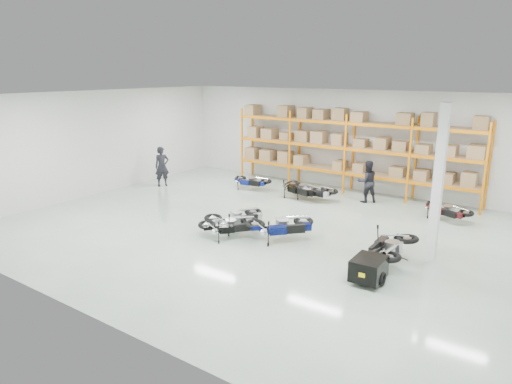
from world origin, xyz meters
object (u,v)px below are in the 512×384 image
Objects in this scene: moto_back_a at (251,179)px; person_back at (367,182)px; moto_touring_right at (390,242)px; moto_black_far_left at (230,222)px; moto_back_c at (301,186)px; moto_blue_centre at (281,222)px; moto_silver_left at (236,214)px; moto_back_b at (314,188)px; moto_back_d at (446,207)px; person_left at (162,167)px; trailer at (369,269)px.

person_back is at bearing -85.62° from moto_back_a.
moto_touring_right is 6.25m from person_back.
moto_black_far_left is 0.92× the size of moto_back_c.
moto_blue_centre is 1.07× the size of moto_silver_left.
moto_touring_right is at bearing -126.11° from moto_back_a.
moto_back_a is 0.93× the size of moto_back_b.
person_back reaches higher than moto_back_a.
moto_touring_right is at bearing -161.53° from moto_back_d.
person_left reaches higher than moto_back_b.
person_back is (2.46, 1.12, 0.31)m from moto_back_c.
moto_silver_left is at bearing -156.58° from moto_back_a.
person_back is (-2.89, 5.53, 0.27)m from moto_touring_right.
moto_silver_left is 0.93× the size of moto_touring_right.
moto_touring_right is 6.66m from moto_back_b.
moto_back_a is (-8.05, 6.11, 0.10)m from trailer.
person_left is (-3.82, -1.85, 0.44)m from moto_back_a.
person_left is at bearing 122.13° from moto_back_c.
person_left is at bearing 3.58° from moto_silver_left.
person_back reaches higher than moto_silver_left.
person_back is (2.37, 5.81, 0.32)m from moto_silver_left.
person_left reaches higher than moto_silver_left.
moto_back_b reaches higher than moto_back_a.
moto_silver_left is at bearing -177.27° from moto_touring_right.
moto_silver_left is 6.28m from person_back.
person_back is at bearing 102.84° from moto_back_d.
moto_black_far_left is at bearing 138.94° from moto_silver_left.
trailer is (3.48, -1.38, -0.21)m from moto_blue_centre.
moto_back_a is 0.92× the size of person_back.
person_back reaches higher than moto_back_b.
moto_blue_centre is at bearing -80.79° from person_left.
person_left is (-6.61, 2.94, 0.38)m from moto_silver_left.
person_left is at bearing 159.02° from trailer.
moto_back_b is 0.93× the size of moto_back_c.
trailer is at bearing -81.57° from person_left.
moto_touring_right is 1.06× the size of person_left.
person_left is at bearing 167.08° from moto_touring_right.
moto_back_a is at bearing -22.87° from moto_black_far_left.
moto_touring_right is at bearing -132.24° from moto_blue_centre.
moto_back_a is (-8.05, 4.51, -0.11)m from moto_touring_right.
moto_back_c is 6.77m from person_left.
person_back is at bearing -59.23° from moto_back_b.
trailer is at bearing -137.29° from moto_back_b.
moto_back_b reaches higher than moto_back_d.
person_back is (1.95, 0.96, 0.35)m from moto_back_b.
trailer is 8.05m from moto_back_c.
moto_black_far_left is at bearing -89.79° from person_left.
moto_blue_centre is 1.77m from moto_silver_left.
moto_blue_centre is 1.68m from moto_black_far_left.
moto_back_d is 0.86× the size of person_left.
moto_back_a is (-3.08, 5.51, -0.04)m from moto_black_far_left.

